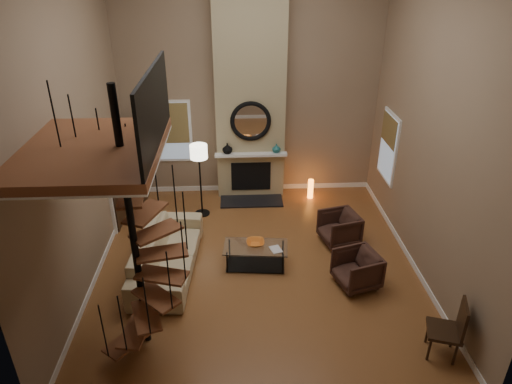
{
  "coord_description": "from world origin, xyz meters",
  "views": [
    {
      "loc": [
        -0.38,
        -7.18,
        5.36
      ],
      "look_at": [
        0.0,
        0.4,
        1.4
      ],
      "focal_mm": 32.24,
      "sensor_mm": 36.0,
      "label": 1
    }
  ],
  "objects_px": {
    "armchair_far": "(360,268)",
    "coffee_table": "(256,254)",
    "floor_lamp": "(199,157)",
    "side_chair": "(451,328)",
    "accent_lamp": "(311,189)",
    "armchair_near": "(342,227)",
    "sofa": "(167,252)",
    "hutch": "(134,164)"
  },
  "relations": [
    {
      "from": "armchair_far",
      "to": "coffee_table",
      "type": "xyz_separation_m",
      "value": [
        -1.84,
        0.64,
        -0.07
      ]
    },
    {
      "from": "floor_lamp",
      "to": "side_chair",
      "type": "bearing_deg",
      "value": -48.65
    },
    {
      "from": "floor_lamp",
      "to": "accent_lamp",
      "type": "bearing_deg",
      "value": 13.98
    },
    {
      "from": "armchair_near",
      "to": "accent_lamp",
      "type": "height_order",
      "value": "armchair_near"
    },
    {
      "from": "armchair_far",
      "to": "accent_lamp",
      "type": "height_order",
      "value": "armchair_far"
    },
    {
      "from": "sofa",
      "to": "coffee_table",
      "type": "bearing_deg",
      "value": -84.8
    },
    {
      "from": "floor_lamp",
      "to": "armchair_far",
      "type": "bearing_deg",
      "value": -42.29
    },
    {
      "from": "sofa",
      "to": "side_chair",
      "type": "height_order",
      "value": "side_chair"
    },
    {
      "from": "sofa",
      "to": "floor_lamp",
      "type": "relative_size",
      "value": 1.49
    },
    {
      "from": "hutch",
      "to": "armchair_near",
      "type": "height_order",
      "value": "hutch"
    },
    {
      "from": "coffee_table",
      "to": "side_chair",
      "type": "relative_size",
      "value": 1.26
    },
    {
      "from": "armchair_near",
      "to": "floor_lamp",
      "type": "distance_m",
      "value": 3.4
    },
    {
      "from": "armchair_near",
      "to": "hutch",
      "type": "bearing_deg",
      "value": -129.42
    },
    {
      "from": "armchair_near",
      "to": "side_chair",
      "type": "bearing_deg",
      "value": 1.89
    },
    {
      "from": "accent_lamp",
      "to": "hutch",
      "type": "bearing_deg",
      "value": 178.32
    },
    {
      "from": "accent_lamp",
      "to": "armchair_far",
      "type": "bearing_deg",
      "value": -83.81
    },
    {
      "from": "side_chair",
      "to": "floor_lamp",
      "type": "bearing_deg",
      "value": 131.35
    },
    {
      "from": "hutch",
      "to": "armchair_far",
      "type": "xyz_separation_m",
      "value": [
        4.56,
        -3.47,
        -0.6
      ]
    },
    {
      "from": "hutch",
      "to": "accent_lamp",
      "type": "distance_m",
      "value": 4.26
    },
    {
      "from": "sofa",
      "to": "armchair_near",
      "type": "bearing_deg",
      "value": -73.23
    },
    {
      "from": "floor_lamp",
      "to": "accent_lamp",
      "type": "distance_m",
      "value": 2.93
    },
    {
      "from": "sofa",
      "to": "accent_lamp",
      "type": "bearing_deg",
      "value": -44.62
    },
    {
      "from": "armchair_near",
      "to": "armchair_far",
      "type": "distance_m",
      "value": 1.39
    },
    {
      "from": "armchair_far",
      "to": "side_chair",
      "type": "relative_size",
      "value": 0.72
    },
    {
      "from": "armchair_near",
      "to": "armchair_far",
      "type": "xyz_separation_m",
      "value": [
        0.02,
        -1.39,
        0.0
      ]
    },
    {
      "from": "floor_lamp",
      "to": "accent_lamp",
      "type": "height_order",
      "value": "floor_lamp"
    },
    {
      "from": "side_chair",
      "to": "sofa",
      "type": "bearing_deg",
      "value": 152.29
    },
    {
      "from": "armchair_near",
      "to": "coffee_table",
      "type": "distance_m",
      "value": 1.97
    },
    {
      "from": "coffee_table",
      "to": "accent_lamp",
      "type": "bearing_deg",
      "value": 61.37
    },
    {
      "from": "sofa",
      "to": "floor_lamp",
      "type": "bearing_deg",
      "value": -9.99
    },
    {
      "from": "hutch",
      "to": "coffee_table",
      "type": "distance_m",
      "value": 3.98
    },
    {
      "from": "sofa",
      "to": "side_chair",
      "type": "distance_m",
      "value": 4.97
    },
    {
      "from": "coffee_table",
      "to": "floor_lamp",
      "type": "xyz_separation_m",
      "value": [
        -1.13,
        2.06,
        1.13
      ]
    },
    {
      "from": "hutch",
      "to": "armchair_far",
      "type": "height_order",
      "value": "hutch"
    },
    {
      "from": "hutch",
      "to": "floor_lamp",
      "type": "bearing_deg",
      "value": -25.9
    },
    {
      "from": "sofa",
      "to": "armchair_near",
      "type": "height_order",
      "value": "sofa"
    },
    {
      "from": "hutch",
      "to": "accent_lamp",
      "type": "xyz_separation_m",
      "value": [
        4.2,
        -0.12,
        -0.7
      ]
    },
    {
      "from": "hutch",
      "to": "accent_lamp",
      "type": "bearing_deg",
      "value": -1.68
    },
    {
      "from": "floor_lamp",
      "to": "accent_lamp",
      "type": "relative_size",
      "value": 3.55
    },
    {
      "from": "coffee_table",
      "to": "hutch",
      "type": "bearing_deg",
      "value": 133.87
    },
    {
      "from": "armchair_far",
      "to": "hutch",
      "type": "bearing_deg",
      "value": -144.28
    },
    {
      "from": "coffee_table",
      "to": "armchair_near",
      "type": "bearing_deg",
      "value": 22.17
    }
  ]
}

